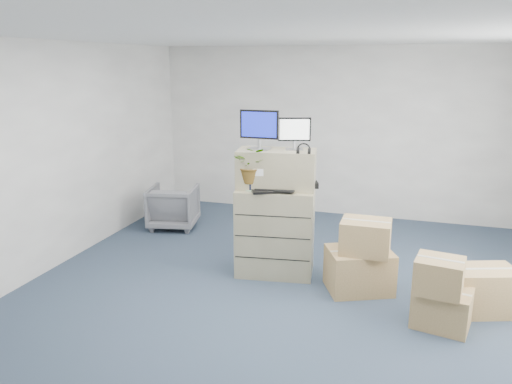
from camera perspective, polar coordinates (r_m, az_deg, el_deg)
ground at (r=5.55m, az=2.78°, el=-12.58°), size 7.00×7.00×0.00m
wall_back at (r=8.46m, az=9.05°, el=6.76°), size 6.00×0.02×2.80m
filing_cabinet_lower at (r=6.10m, az=2.22°, el=-4.51°), size 0.99×0.69×1.07m
filing_cabinet_upper at (r=5.95m, az=2.36°, el=2.66°), size 0.98×0.58×0.46m
monitor_left at (r=5.88m, az=0.38°, el=7.38°), size 0.47×0.18×0.46m
monitor_right at (r=5.89m, az=4.41°, el=6.87°), size 0.37×0.20×0.38m
headphones at (r=5.68m, az=5.47°, el=4.84°), size 0.16×0.04×0.16m
keyboard at (r=5.81m, az=2.07°, el=0.18°), size 0.56×0.43×0.03m
mouse at (r=5.85m, az=5.78°, el=0.25°), size 0.11×0.08×0.03m
water_bottle at (r=5.92m, az=3.15°, el=1.74°), size 0.08×0.08×0.29m
phone_dock at (r=5.99m, az=1.53°, el=0.94°), size 0.06×0.06×0.13m
external_drive at (r=6.03m, az=6.01°, el=0.84°), size 0.27×0.24×0.07m
tissue_box at (r=5.99m, az=5.31°, el=1.59°), size 0.30×0.23×0.10m
potted_plant at (r=5.84m, az=-0.52°, el=2.56°), size 0.45×0.49×0.42m
office_chair at (r=7.93m, az=-9.42°, el=-1.44°), size 0.84×0.80×0.73m
cardboard_boxes at (r=5.63m, az=17.19°, el=-9.14°), size 2.09×1.24×0.86m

